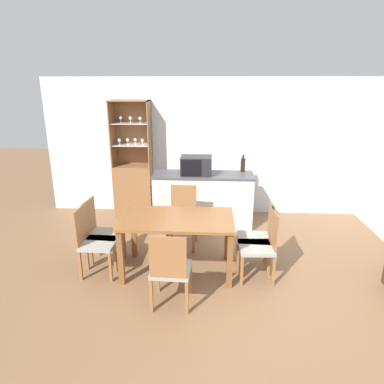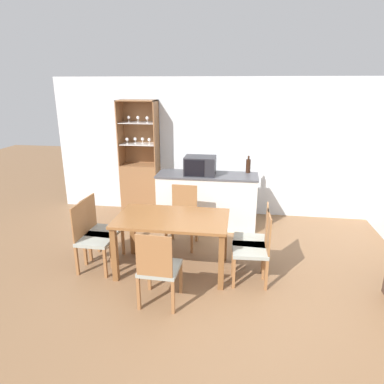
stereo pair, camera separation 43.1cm
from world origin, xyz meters
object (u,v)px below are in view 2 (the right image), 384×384
(display_cabinet, at_px, (141,181))
(dining_chair_side_right_near, at_px, (254,248))
(dining_table, at_px, (172,225))
(dining_chair_head_far, at_px, (182,217))
(dining_chair_side_right_far, at_px, (254,239))
(microwave, at_px, (200,166))
(dining_chair_side_left_far, at_px, (100,230))
(wine_bottle, at_px, (248,166))
(dining_chair_head_near, at_px, (159,268))
(dining_chair_side_left_near, at_px, (92,238))

(display_cabinet, xyz_separation_m, dining_chair_side_right_near, (2.11, -2.20, -0.18))
(dining_table, relative_size, dining_chair_head_far, 1.58)
(dining_chair_side_right_far, bearing_deg, dining_chair_head_far, 61.61)
(display_cabinet, bearing_deg, microwave, -23.15)
(dining_chair_side_left_far, relative_size, wine_bottle, 3.10)
(dining_table, xyz_separation_m, dining_chair_head_near, (-0.00, -0.77, -0.20))
(dining_chair_head_near, distance_m, wine_bottle, 2.83)
(display_cabinet, xyz_separation_m, wine_bottle, (2.03, -0.27, 0.43))
(dining_chair_side_left_near, bearing_deg, dining_chair_side_right_near, 90.99)
(dining_chair_head_far, bearing_deg, dining_chair_head_near, 92.73)
(dining_chair_side_left_far, distance_m, wine_bottle, 2.72)
(dining_chair_side_right_near, bearing_deg, dining_chair_side_left_near, 87.07)
(dining_chair_side_left_near, bearing_deg, dining_table, 97.80)
(dining_chair_side_left_near, height_order, microwave, microwave)
(display_cabinet, xyz_separation_m, dining_chair_head_near, (1.04, -2.85, -0.18))
(dining_chair_head_far, bearing_deg, dining_chair_side_left_far, 33.58)
(dining_chair_side_left_far, distance_m, dining_chair_head_near, 1.40)
(dining_chair_head_far, bearing_deg, dining_chair_side_right_near, 142.88)
(wine_bottle, bearing_deg, dining_chair_head_far, -133.72)
(dining_chair_head_near, bearing_deg, dining_chair_head_far, 92.14)
(dining_chair_side_left_near, bearing_deg, display_cabinet, -179.93)
(dining_chair_side_right_far, height_order, microwave, microwave)
(display_cabinet, height_order, dining_chair_head_far, display_cabinet)
(dining_chair_side_left_far, relative_size, microwave, 1.79)
(dining_chair_side_left_near, bearing_deg, wine_bottle, 134.08)
(dining_chair_side_right_near, xyz_separation_m, wine_bottle, (-0.08, 1.93, 0.61))
(dining_chair_side_right_near, height_order, microwave, microwave)
(dining_chair_side_left_far, bearing_deg, microwave, 142.74)
(dining_chair_side_left_near, relative_size, dining_chair_head_near, 1.00)
(dining_table, bearing_deg, dining_chair_head_far, 89.81)
(display_cabinet, bearing_deg, wine_bottle, -7.60)
(dining_chair_head_far, relative_size, wine_bottle, 3.10)
(wine_bottle, bearing_deg, dining_chair_side_right_far, -87.19)
(display_cabinet, bearing_deg, dining_chair_side_right_near, -46.20)
(dining_chair_side_right_near, bearing_deg, wine_bottle, -0.54)
(dining_chair_side_right_near, bearing_deg, dining_chair_head_near, 117.96)
(dining_table, height_order, dining_chair_side_left_far, dining_chair_side_left_far)
(dining_chair_head_far, height_order, microwave, microwave)
(wine_bottle, bearing_deg, dining_chair_side_left_near, -136.86)
(dining_table, height_order, dining_chair_side_right_far, dining_chair_side_right_far)
(dining_table, bearing_deg, dining_chair_side_right_far, 6.78)
(dining_chair_side_left_near, distance_m, dining_chair_side_right_near, 2.15)
(wine_bottle, bearing_deg, microwave, -162.97)
(dining_chair_side_right_near, relative_size, dining_chair_head_near, 1.00)
(dining_chair_side_left_near, relative_size, wine_bottle, 3.10)
(dining_chair_side_right_far, xyz_separation_m, wine_bottle, (-0.08, 1.68, 0.61))
(dining_table, distance_m, dining_chair_head_far, 0.80)
(dining_chair_head_far, bearing_deg, dining_chair_side_right_far, 151.87)
(dining_table, height_order, wine_bottle, wine_bottle)
(display_cabinet, relative_size, dining_table, 1.46)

